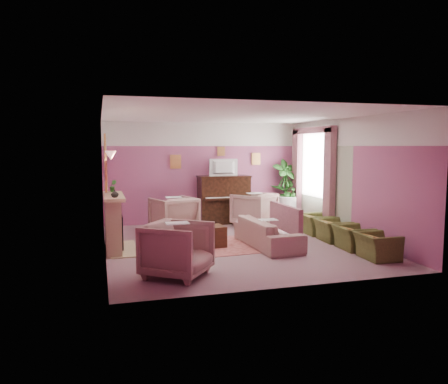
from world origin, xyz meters
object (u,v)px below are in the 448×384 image
object	(u,v)px
olive_chair_a	(377,242)
olive_chair_c	(333,227)
olive_chair_b	(353,234)
coffee_table	(201,237)
side_table	(287,209)
olive_chair_d	(316,221)
floral_armchair_front	(178,247)
sofa	(268,228)
television	(224,166)
piano	(224,200)
floral_armchair_right	(254,208)
floral_armchair_left	(174,213)

from	to	relation	value
olive_chair_a	olive_chair_c	size ratio (longest dim) A/B	1.00
olive_chair_b	coffee_table	bearing A→B (deg)	161.40
side_table	olive_chair_d	bearing A→B (deg)	-93.65
floral_armchair_front	side_table	bearing A→B (deg)	48.29
coffee_table	olive_chair_a	xyz separation A→B (m)	(3.02, -1.83, 0.10)
sofa	olive_chair_c	size ratio (longest dim) A/B	2.67
television	coffee_table	size ratio (longest dim) A/B	0.80
floral_armchair_front	olive_chair_d	size ratio (longest dim) A/B	1.32
television	piano	bearing A→B (deg)	90.00
coffee_table	olive_chair_d	bearing A→B (deg)	11.71
olive_chair_d	olive_chair_b	bearing A→B (deg)	-90.00
coffee_table	olive_chair_b	xyz separation A→B (m)	(3.02, -1.01, 0.10)
sofa	olive_chair_b	size ratio (longest dim) A/B	2.67
floral_armchair_front	olive_chair_b	size ratio (longest dim) A/B	1.32
olive_chair_d	coffee_table	bearing A→B (deg)	-168.29
television	floral_armchair_right	bearing A→B (deg)	-45.53
floral_armchair_left	television	bearing A→B (deg)	31.78
television	olive_chair_a	xyz separation A→B (m)	(1.72, -4.55, -1.27)
floral_armchair_right	floral_armchair_front	distance (m)	4.82
olive_chair_d	side_table	bearing A→B (deg)	86.35
floral_armchair_left	olive_chair_b	world-z (taller)	floral_armchair_left
sofa	floral_armchair_front	bearing A→B (deg)	-144.13
olive_chair_a	side_table	bearing A→B (deg)	88.39
sofa	olive_chair_c	xyz separation A→B (m)	(1.61, 0.08, -0.08)
piano	floral_armchair_left	size ratio (longest dim) A/B	1.40
floral_armchair_left	olive_chair_b	xyz separation A→B (m)	(3.31, -2.75, -0.17)
floral_armchair_front	side_table	size ratio (longest dim) A/B	1.43
olive_chair_a	olive_chair_b	bearing A→B (deg)	90.00
side_table	floral_armchair_right	bearing A→B (deg)	-156.99
coffee_table	olive_chair_c	world-z (taller)	olive_chair_c
piano	coffee_table	xyz separation A→B (m)	(-1.29, -2.76, -0.43)
sofa	olive_chair_a	world-z (taller)	sofa
olive_chair_a	side_table	distance (m)	4.40
floral_armchair_right	coffee_table	bearing A→B (deg)	-133.32
olive_chair_a	piano	bearing A→B (deg)	110.55
piano	coffee_table	bearing A→B (deg)	-115.02
floral_armchair_right	television	bearing A→B (deg)	134.47
floral_armchair_front	side_table	distance (m)	5.97
floral_armchair_left	olive_chair_c	size ratio (longest dim) A/B	1.32
floral_armchair_right	olive_chair_d	world-z (taller)	floral_armchair_right
coffee_table	floral_armchair_right	bearing A→B (deg)	46.68
olive_chair_a	olive_chair_d	size ratio (longest dim) A/B	1.00
floral_armchair_left	olive_chair_d	world-z (taller)	floral_armchair_left
floral_armchair_left	olive_chair_d	distance (m)	3.49
piano	floral_armchair_front	distance (m)	5.12
sofa	side_table	world-z (taller)	sofa
olive_chair_b	television	bearing A→B (deg)	114.82
coffee_table	piano	bearing A→B (deg)	64.98
piano	floral_armchair_front	size ratio (longest dim) A/B	1.40
sofa	olive_chair_a	size ratio (longest dim) A/B	2.67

